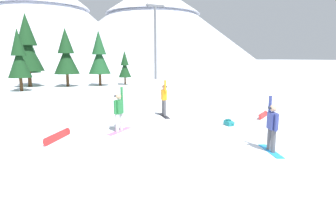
{
  "coord_description": "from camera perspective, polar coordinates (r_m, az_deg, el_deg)",
  "views": [
    {
      "loc": [
        -5.36,
        -8.5,
        3.23
      ],
      "look_at": [
        -0.08,
        3.56,
        1.0
      ],
      "focal_mm": 29.88,
      "sensor_mm": 36.0,
      "label": 1
    }
  ],
  "objects": [
    {
      "name": "pine_tree_twin",
      "position": [
        33.73,
        -13.87,
        9.71
      ],
      "size": [
        2.52,
        2.52,
        6.35
      ],
      "color": "#472D19",
      "rests_on": "ground_plane"
    },
    {
      "name": "snowboarder_background",
      "position": [
        15.54,
        -0.83,
        1.22
      ],
      "size": [
        0.49,
        1.6,
        2.03
      ],
      "color": "black",
      "rests_on": "ground_plane"
    },
    {
      "name": "peak_north_spur",
      "position": [
        188.46,
        -24.13,
        16.21
      ],
      "size": [
        120.48,
        120.48,
        52.78
      ],
      "color": "#B2B7C6",
      "rests_on": "ground_plane"
    },
    {
      "name": "backpack_teal",
      "position": [
        13.82,
        12.3,
        -3.54
      ],
      "size": [
        0.35,
        0.54,
        0.31
      ],
      "color": "#1E7A7F",
      "rests_on": "ground_plane"
    },
    {
      "name": "loose_snowboard_far_spare",
      "position": [
        12.02,
        -21.64,
        -5.93
      ],
      "size": [
        1.12,
        1.62,
        0.3
      ],
      "color": "red",
      "rests_on": "ground_plane"
    },
    {
      "name": "ski_lift_tower",
      "position": [
        42.86,
        -2.6,
        13.51
      ],
      "size": [
        2.93,
        0.36,
        11.02
      ],
      "color": "#595B60",
      "rests_on": "ground_plane"
    },
    {
      "name": "loose_snowboard_near_left",
      "position": [
        16.22,
        18.84,
        -1.89
      ],
      "size": [
        1.51,
        1.07,
        0.27
      ],
      "color": "red",
      "rests_on": "ground_plane"
    },
    {
      "name": "pine_tree_broad",
      "position": [
        37.59,
        -26.73,
        9.26
      ],
      "size": [
        2.73,
        2.73,
        6.73
      ],
      "color": "#472D19",
      "rests_on": "ground_plane"
    },
    {
      "name": "snowboarder_midground",
      "position": [
        12.45,
        -10.0,
        -1.22
      ],
      "size": [
        1.32,
        1.2,
        1.96
      ],
      "color": "pink",
      "rests_on": "ground_plane"
    },
    {
      "name": "snowboarder_foreground",
      "position": [
        10.28,
        20.48,
        -4.08
      ],
      "size": [
        0.74,
        1.51,
        1.93
      ],
      "color": "#1E8CD8",
      "rests_on": "ground_plane"
    },
    {
      "name": "pine_tree_young",
      "position": [
        34.53,
        -8.81,
        7.83
      ],
      "size": [
        1.53,
        1.53,
        4.1
      ],
      "color": "#472D19",
      "rests_on": "ground_plane"
    },
    {
      "name": "peak_east_ridge",
      "position": [
        266.56,
        -3.08,
        16.79
      ],
      "size": [
        189.33,
        189.33,
        70.21
      ],
      "color": "#B2B7C6",
      "rests_on": "ground_plane"
    },
    {
      "name": "ground_plane",
      "position": [
        10.56,
        8.27,
        -8.3
      ],
      "size": [
        800.0,
        800.0,
        0.0
      ],
      "primitive_type": "plane",
      "color": "silver"
    },
    {
      "name": "pine_tree_leaning",
      "position": [
        35.19,
        -26.8,
        10.5
      ],
      "size": [
        3.29,
        3.29,
        8.08
      ],
      "color": "#472D19",
      "rests_on": "ground_plane"
    },
    {
      "name": "pine_tree_tall",
      "position": [
        30.8,
        -28.14,
        8.58
      ],
      "size": [
        2.15,
        2.15,
        6.03
      ],
      "color": "#472D19",
      "rests_on": "ground_plane"
    },
    {
      "name": "pine_tree_slender",
      "position": [
        33.74,
        -20.07,
        9.59
      ],
      "size": [
        2.77,
        2.77,
        6.53
      ],
      "color": "#472D19",
      "rests_on": "ground_plane"
    }
  ]
}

